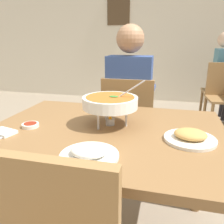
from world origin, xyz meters
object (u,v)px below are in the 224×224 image
at_px(diner_main, 130,95).
at_px(chair_bg_corner, 223,92).
at_px(dining_table_main, 105,147).
at_px(chair_diner_main, 129,122).
at_px(appetizer_plate, 190,137).
at_px(curry_bowl, 110,102).
at_px(rice_plate, 89,153).
at_px(patron_bg_left, 224,71).
at_px(sauce_dish, 30,125).

xyz_separation_m(diner_main, chair_bg_corner, (1.06, 1.44, -0.24)).
bearing_deg(dining_table_main, chair_diner_main, 90.00).
distance_m(appetizer_plate, chair_bg_corner, 2.37).
relative_size(appetizer_plate, chair_bg_corner, 0.27).
xyz_separation_m(diner_main, curry_bowl, (0.01, -0.72, 0.12)).
bearing_deg(appetizer_plate, diner_main, 117.04).
bearing_deg(dining_table_main, rice_plate, -86.61).
distance_m(dining_table_main, curry_bowl, 0.24).
xyz_separation_m(dining_table_main, patron_bg_left, (1.12, 2.67, 0.11)).
height_order(dining_table_main, appetizer_plate, appetizer_plate).
xyz_separation_m(appetizer_plate, sauce_dish, (-0.83, -0.02, -0.01)).
height_order(diner_main, appetizer_plate, diner_main).
bearing_deg(sauce_dish, rice_plate, -29.97).
relative_size(chair_diner_main, rice_plate, 3.75).
xyz_separation_m(chair_diner_main, chair_bg_corner, (1.06, 1.47, 0.00)).
height_order(diner_main, chair_bg_corner, diner_main).
distance_m(chair_bg_corner, patron_bg_left, 0.51).
height_order(diner_main, rice_plate, diner_main).
bearing_deg(chair_diner_main, patron_bg_left, 59.61).
height_order(rice_plate, appetizer_plate, same).
xyz_separation_m(sauce_dish, chair_bg_corner, (1.46, 2.29, -0.24)).
relative_size(diner_main, chair_bg_corner, 1.46).
bearing_deg(diner_main, chair_bg_corner, 53.63).
height_order(curry_bowl, patron_bg_left, patron_bg_left).
bearing_deg(diner_main, chair_diner_main, -90.00).
bearing_deg(rice_plate, chair_bg_corner, 67.69).
height_order(chair_diner_main, appetizer_plate, chair_diner_main).
bearing_deg(patron_bg_left, appetizer_plate, -104.43).
distance_m(curry_bowl, rice_plate, 0.40).
xyz_separation_m(chair_diner_main, patron_bg_left, (1.12, 1.92, 0.24)).
xyz_separation_m(chair_diner_main, diner_main, (0.00, 0.03, 0.24)).
bearing_deg(chair_bg_corner, rice_plate, -112.31).
relative_size(diner_main, curry_bowl, 3.94).
relative_size(rice_plate, patron_bg_left, 0.18).
height_order(chair_diner_main, chair_bg_corner, same).
distance_m(curry_bowl, chair_bg_corner, 2.42).
relative_size(curry_bowl, sauce_dish, 3.69).
xyz_separation_m(diner_main, rice_plate, (0.02, -1.10, 0.01)).
bearing_deg(appetizer_plate, chair_bg_corner, 74.40).
xyz_separation_m(dining_table_main, sauce_dish, (-0.40, -0.07, 0.11)).
bearing_deg(appetizer_plate, patron_bg_left, 75.57).
xyz_separation_m(curry_bowl, appetizer_plate, (0.42, -0.12, -0.11)).
distance_m(diner_main, rice_plate, 1.10).
bearing_deg(curry_bowl, appetizer_plate, -15.50).
height_order(appetizer_plate, chair_bg_corner, chair_bg_corner).
distance_m(rice_plate, chair_bg_corner, 2.75).
bearing_deg(rice_plate, diner_main, 90.96).
xyz_separation_m(dining_table_main, chair_bg_corner, (1.06, 2.22, -0.12)).
xyz_separation_m(curry_bowl, sauce_dish, (-0.41, -0.14, -0.12)).
bearing_deg(appetizer_plate, sauce_dish, -178.54).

